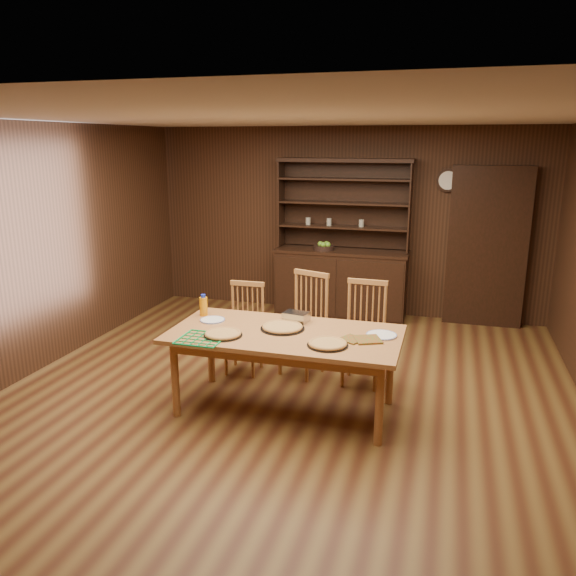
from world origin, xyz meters
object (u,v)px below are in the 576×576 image
(chair_right, at_px, (364,329))
(juice_bottle, at_px, (204,306))
(chair_left, at_px, (245,324))
(chair_center, at_px, (306,320))
(china_hutch, at_px, (341,274))
(dining_table, at_px, (285,340))

(chair_right, xyz_separation_m, juice_bottle, (-1.49, -0.59, 0.29))
(chair_left, height_order, chair_right, chair_right)
(chair_center, xyz_separation_m, juice_bottle, (-0.86, -0.67, 0.27))
(china_hutch, xyz_separation_m, chair_left, (-0.61, -2.21, -0.09))
(dining_table, bearing_deg, china_hutch, 91.36)
(dining_table, distance_m, chair_center, 0.93)
(dining_table, xyz_separation_m, chair_right, (0.59, 0.85, -0.12))
(chair_left, xyz_separation_m, juice_bottle, (-0.23, -0.53, 0.34))
(china_hutch, distance_m, chair_left, 2.30)
(chair_left, bearing_deg, dining_table, -50.83)
(china_hutch, xyz_separation_m, chair_center, (0.03, -2.08, -0.02))
(chair_right, bearing_deg, chair_center, 175.49)
(china_hutch, distance_m, dining_table, 3.01)
(chair_center, relative_size, chair_right, 1.03)
(china_hutch, distance_m, chair_center, 2.08)
(chair_center, distance_m, juice_bottle, 1.12)
(dining_table, height_order, chair_left, chair_left)
(chair_center, bearing_deg, dining_table, -68.71)
(dining_table, relative_size, juice_bottle, 9.71)
(dining_table, xyz_separation_m, chair_left, (-0.68, 0.79, -0.17))
(chair_left, bearing_deg, china_hutch, 73.36)
(chair_right, bearing_deg, juice_bottle, -156.06)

